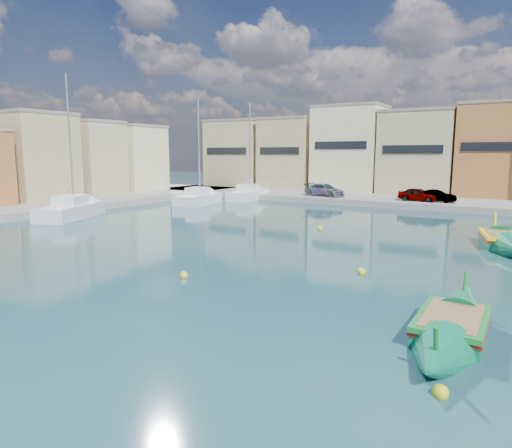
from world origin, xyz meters
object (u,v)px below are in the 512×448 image
Objects in this scene: yacht_north at (256,194)px; yacht_mid at (84,209)px; luzzu_green at (504,242)px; luzzu_blue_south at (452,328)px; yacht_midnorth at (207,198)px.

yacht_mid is at bearing -105.29° from yacht_north.
yacht_north is at bearing 148.84° from luzzu_green.
yacht_mid is at bearing 159.45° from luzzu_blue_south.
luzzu_green is at bearing -31.16° from yacht_north.
yacht_north is at bearing 129.64° from luzzu_blue_south.
luzzu_green is 0.70× the size of yacht_mid.
luzzu_blue_south is 40.08m from yacht_north.
yacht_midnorth is at bearing -106.36° from yacht_north.
yacht_mid is (-30.85, 11.56, 0.25)m from luzzu_blue_south.
luzzu_green is 29.45m from yacht_midnorth.
yacht_midnorth reaches higher than luzzu_blue_south.
yacht_mid is at bearing -104.71° from yacht_midnorth.
yacht_north is (-26.05, 15.75, 0.17)m from luzzu_green.
yacht_midnorth is at bearing 161.99° from luzzu_green.
luzzu_blue_south is 32.94m from yacht_mid.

